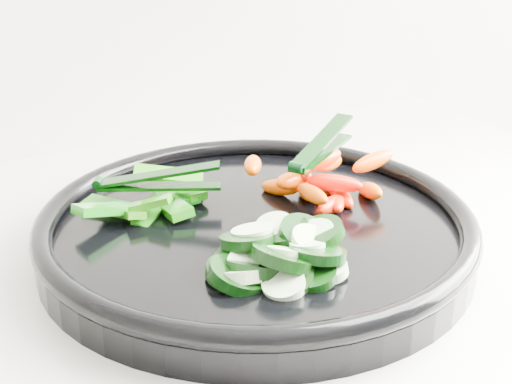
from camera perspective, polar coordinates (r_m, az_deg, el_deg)
name	(u,v)px	position (r m, az deg, el deg)	size (l,w,h in m)	color
veggie_tray	(256,229)	(0.61, 0.00, -2.97)	(0.46, 0.46, 0.04)	black
cucumber_pile	(274,257)	(0.54, 1.47, -5.18)	(0.14, 0.11, 0.04)	black
carrot_pile	(319,178)	(0.66, 5.06, 1.10)	(0.15, 0.12, 0.05)	#F82200
pepper_pile	(152,200)	(0.65, -8.33, -0.67)	(0.14, 0.10, 0.03)	#106A0A
tong_carrot	(320,148)	(0.65, 5.18, 3.55)	(0.10, 0.08, 0.02)	black
tong_pepper	(155,181)	(0.64, -8.08, 0.90)	(0.11, 0.06, 0.02)	black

